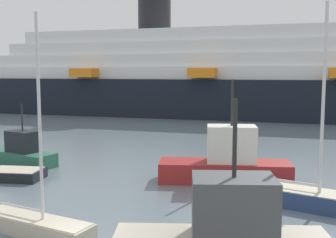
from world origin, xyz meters
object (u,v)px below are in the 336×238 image
at_px(fishing_boat_0, 227,162).
at_px(cruise_ship, 272,78).
at_px(sailboat_1, 36,223).
at_px(fishing_boat_2, 226,237).
at_px(fishing_boat_1, 22,153).
at_px(sailboat_0, 308,197).

relative_size(fishing_boat_0, cruise_ship, 0.08).
height_order(sailboat_1, fishing_boat_0, sailboat_1).
bearing_deg(cruise_ship, fishing_boat_2, -88.62).
xyz_separation_m(fishing_boat_0, cruise_ship, (3.35, 38.65, 4.65)).
bearing_deg(fishing_boat_1, cruise_ship, 82.44).
xyz_separation_m(sailboat_0, fishing_boat_0, (-4.37, 4.09, 0.66)).
height_order(fishing_boat_2, cruise_ship, cruise_ship).
bearing_deg(fishing_boat_0, sailboat_1, -132.53).
relative_size(sailboat_1, cruise_ship, 0.09).
bearing_deg(sailboat_1, fishing_boat_1, 139.49).
xyz_separation_m(sailboat_1, fishing_boat_0, (7.03, 10.20, 0.73)).
xyz_separation_m(sailboat_1, fishing_boat_2, (7.97, -1.29, 0.64)).
distance_m(sailboat_0, fishing_boat_0, 6.02).
relative_size(sailboat_0, sailboat_1, 1.11).
distance_m(sailboat_1, fishing_boat_0, 12.41).
distance_m(fishing_boat_0, cruise_ship, 39.07).
distance_m(sailboat_1, fishing_boat_2, 8.10).
xyz_separation_m(sailboat_0, fishing_boat_1, (-19.22, 5.32, 0.36)).
distance_m(sailboat_0, sailboat_1, 12.94).
relative_size(fishing_boat_1, fishing_boat_2, 0.76).
relative_size(sailboat_0, cruise_ship, 0.10).
relative_size(fishing_boat_0, fishing_boat_2, 1.05).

